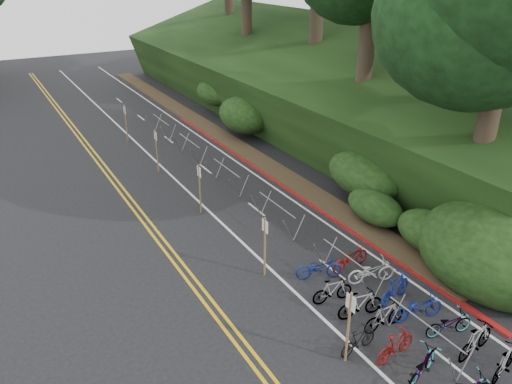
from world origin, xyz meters
TOP-DOWN VIEW (x-y plane):
  - ground at (0.00, 0.00)m, footprint 120.00×120.00m
  - road_markings at (0.63, 10.10)m, footprint 7.47×80.00m
  - red_curb at (5.70, 12.00)m, footprint 0.25×28.00m
  - embankment at (12.96, 19.04)m, footprint 14.30×48.14m
  - bike_rack_front at (2.67, -1.00)m, footprint 1.13×2.95m
  - bike_racks_rest at (3.00, 13.00)m, footprint 1.14×23.00m
  - signpost_near at (0.41, -0.13)m, footprint 0.08×0.40m
  - signposts_rest at (0.60, 14.00)m, footprint 0.08×18.40m
  - bike_front at (0.99, -0.01)m, footprint 0.55×1.50m
  - bike_valet at (3.05, 0.48)m, footprint 3.28×8.56m

SIDE VIEW (x-z plane):
  - ground at x=0.00m, z-range 0.00..0.00m
  - road_markings at x=0.63m, z-range 0.00..0.01m
  - red_curb at x=5.70m, z-range 0.00..0.10m
  - bike_front at x=0.99m, z-range 0.00..0.88m
  - bike_valet at x=3.05m, z-range -0.05..1.03m
  - bike_rack_front at x=2.67m, z-range 0.26..1.41m
  - bike_racks_rest at x=3.00m, z-range 0.27..1.44m
  - signposts_rest at x=0.60m, z-range 0.18..2.68m
  - signpost_near at x=0.41m, z-range 0.18..2.69m
  - embankment at x=12.96m, z-range -1.99..7.12m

